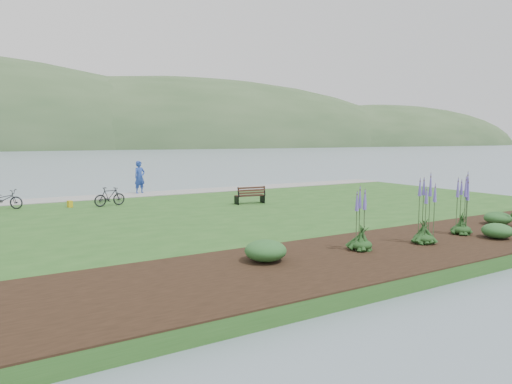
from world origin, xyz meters
TOP-DOWN VIEW (x-y plane):
  - ground at (0.00, 0.00)m, footprint 600.00×600.00m
  - lawn at (0.00, -2.00)m, footprint 34.00×20.00m
  - shoreline_path at (0.00, 6.90)m, footprint 34.00×2.20m
  - garden_bed at (3.00, -9.80)m, footprint 24.00×4.40m
  - far_hillside at (20.00, 170.00)m, footprint 580.00×80.00m
  - park_bench at (2.67, 0.44)m, footprint 1.51×0.75m
  - person at (-0.78, 7.50)m, footprint 0.96×0.80m
  - bicycle_a at (-7.93, 4.75)m, footprint 1.36×1.80m
  - bicycle_b at (-3.52, 3.25)m, footprint 0.70×1.57m
  - pannier at (-5.23, 3.79)m, footprint 0.23×0.32m
  - echium_0 at (2.78, -9.91)m, footprint 0.62×0.62m
  - echium_1 at (4.96, -9.66)m, footprint 0.62×0.62m
  - echium_4 at (0.54, -9.58)m, footprint 0.62×0.62m
  - shrub_0 at (-2.44, -9.19)m, footprint 1.10×1.10m
  - shrub_1 at (5.41, -10.63)m, footprint 0.95×0.95m
  - shrub_2 at (7.66, -9.26)m, footprint 0.96×0.96m

SIDE VIEW (x-z plane):
  - ground at x=0.00m, z-range 0.00..0.00m
  - far_hillside at x=20.00m, z-range -19.00..19.00m
  - lawn at x=0.00m, z-range 0.00..0.40m
  - shoreline_path at x=0.00m, z-range 0.40..0.43m
  - garden_bed at x=3.00m, z-range 0.40..0.44m
  - pannier at x=-5.23m, z-range 0.40..0.71m
  - shrub_1 at x=5.41m, z-range 0.44..0.91m
  - shrub_2 at x=7.66m, z-range 0.44..0.92m
  - shrub_0 at x=-2.44m, z-range 0.44..0.99m
  - park_bench at x=2.67m, z-range 0.40..1.30m
  - bicycle_a at x=-7.93m, z-range 0.40..1.30m
  - bicycle_b at x=-3.52m, z-range 0.40..1.31m
  - echium_4 at x=0.54m, z-range 0.24..2.41m
  - echium_1 at x=4.96m, z-range 0.28..2.58m
  - echium_0 at x=2.78m, z-range 0.28..2.63m
  - person at x=-0.78m, z-range 0.40..2.67m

